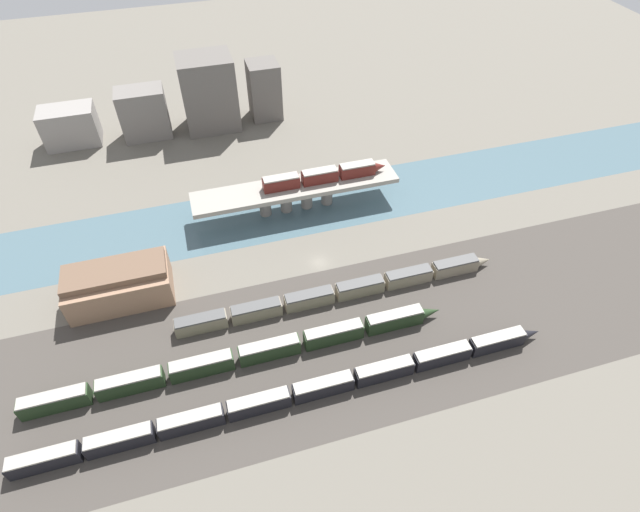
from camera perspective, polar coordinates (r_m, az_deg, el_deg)
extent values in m
plane|color=#666056|center=(124.17, -0.11, -0.75)|extent=(400.00, 400.00, 0.00)
cube|color=#423D38|center=(109.50, 3.46, -9.39)|extent=(280.00, 42.00, 0.01)
cube|color=#47606B|center=(140.12, -2.68, 5.51)|extent=(320.00, 23.41, 0.01)
cube|color=gray|center=(135.73, -2.78, 7.84)|extent=(55.98, 9.93, 1.29)
cylinder|color=gray|center=(136.83, -6.30, 5.88)|extent=(3.15, 3.15, 6.47)
cylinder|color=gray|center=(137.61, -3.91, 6.33)|extent=(3.15, 3.15, 6.47)
cylinder|color=gray|center=(138.64, -1.54, 6.77)|extent=(3.15, 3.15, 6.47)
cylinder|color=gray|center=(139.90, 0.79, 7.19)|extent=(3.15, 3.15, 6.47)
cube|color=#5B1E19|center=(133.74, -4.46, 8.30)|extent=(9.73, 3.17, 3.19)
cube|color=#9E998E|center=(132.68, -4.51, 8.93)|extent=(9.34, 2.92, 0.40)
cube|color=#5B1E19|center=(135.76, -0.03, 9.08)|extent=(9.73, 3.17, 3.19)
cube|color=#9E998E|center=(134.72, -0.03, 9.70)|extent=(9.34, 2.92, 0.40)
cube|color=#5B1E19|center=(138.58, 4.26, 9.78)|extent=(9.73, 3.17, 3.19)
cube|color=#9E998E|center=(137.56, 4.30, 10.40)|extent=(9.34, 2.92, 0.40)
cone|color=#5B1E19|center=(140.78, 6.82, 10.12)|extent=(3.40, 2.85, 2.85)
cube|color=black|center=(106.06, -28.96, -19.76)|extent=(12.08, 2.77, 3.41)
cube|color=#9E998E|center=(104.50, -29.34, -19.28)|extent=(11.59, 2.55, 0.40)
cube|color=black|center=(102.43, -21.88, -18.99)|extent=(12.08, 2.77, 3.41)
cube|color=#9E998E|center=(100.82, -22.18, -18.49)|extent=(11.59, 2.55, 0.40)
cube|color=black|center=(100.30, -14.47, -17.88)|extent=(12.08, 2.77, 3.41)
cube|color=#9E998E|center=(98.65, -14.68, -17.37)|extent=(11.59, 2.55, 0.40)
cube|color=black|center=(99.76, -6.97, -16.46)|extent=(12.08, 2.77, 3.41)
cube|color=#9E998E|center=(98.11, -7.07, -15.92)|extent=(11.59, 2.55, 0.40)
cube|color=black|center=(100.85, 0.36, -14.78)|extent=(12.08, 2.77, 3.41)
cube|color=#9E998E|center=(99.22, 0.37, -14.23)|extent=(11.59, 2.55, 0.40)
cube|color=black|center=(103.51, 7.32, -12.95)|extent=(12.08, 2.77, 3.41)
cube|color=#9E998E|center=(101.92, 7.42, -12.38)|extent=(11.59, 2.55, 0.40)
cube|color=black|center=(107.63, 13.74, -11.07)|extent=(12.08, 2.77, 3.41)
cube|color=#9E998E|center=(106.10, 13.92, -10.49)|extent=(11.59, 2.55, 0.40)
cube|color=black|center=(113.04, 19.55, -9.23)|extent=(12.08, 2.77, 3.41)
cube|color=#9E998E|center=(111.59, 19.78, -8.65)|extent=(11.59, 2.55, 0.40)
cone|color=black|center=(117.23, 22.90, -8.16)|extent=(4.23, 2.50, 2.50)
cube|color=#23381E|center=(111.31, -28.03, -14.51)|extent=(12.83, 2.88, 3.72)
cube|color=#9E998E|center=(109.71, -28.40, -13.94)|extent=(12.31, 2.65, 0.40)
cube|color=#23381E|center=(107.72, -20.83, -13.49)|extent=(12.83, 2.88, 3.72)
cube|color=#9E998E|center=(106.07, -21.12, -12.89)|extent=(12.31, 2.65, 0.40)
cube|color=#23381E|center=(105.86, -13.34, -12.19)|extent=(12.83, 2.88, 3.72)
cube|color=#9E998E|center=(104.18, -13.52, -11.57)|extent=(12.31, 2.65, 0.40)
cube|color=#23381E|center=(105.83, -5.79, -10.67)|extent=(12.83, 2.88, 3.72)
cube|color=#9E998E|center=(104.14, -5.87, -10.02)|extent=(12.31, 2.65, 0.40)
cube|color=#23381E|center=(107.61, 1.56, -8.99)|extent=(12.83, 2.88, 3.72)
cube|color=#9E998E|center=(105.96, 1.58, -8.33)|extent=(12.31, 2.65, 0.40)
cube|color=#23381E|center=(111.14, 8.49, -7.26)|extent=(12.83, 2.88, 3.72)
cube|color=#9E998E|center=(109.54, 8.61, -6.60)|extent=(12.31, 2.65, 0.40)
cone|color=#23381E|center=(114.27, 12.50, -6.26)|extent=(4.49, 2.59, 2.59)
cube|color=gray|center=(112.67, -13.42, -7.52)|extent=(11.31, 3.09, 3.26)
cube|color=#4C4C4C|center=(111.27, -13.57, -6.95)|extent=(10.86, 2.84, 0.40)
cube|color=gray|center=(112.67, -7.28, -6.28)|extent=(11.31, 3.09, 3.26)
cube|color=#4C4C4C|center=(111.27, -7.37, -5.69)|extent=(10.86, 2.84, 0.40)
cube|color=gray|center=(113.99, -1.24, -4.98)|extent=(11.31, 3.09, 3.26)
cube|color=#4C4C4C|center=(112.60, -1.26, -4.38)|extent=(10.86, 2.84, 0.40)
cube|color=gray|center=(116.58, 4.57, -3.67)|extent=(11.31, 3.09, 3.26)
cube|color=#4C4C4C|center=(115.22, 4.62, -3.07)|extent=(10.86, 2.84, 0.40)
cube|color=gray|center=(120.37, 10.05, -2.40)|extent=(11.31, 3.09, 3.26)
cube|color=#4C4C4C|center=(119.05, 10.16, -1.80)|extent=(10.86, 2.84, 0.40)
cube|color=gray|center=(125.23, 15.15, -1.20)|extent=(11.31, 3.09, 3.26)
cube|color=#4C4C4C|center=(123.97, 15.31, -0.61)|extent=(10.86, 2.84, 0.40)
cone|color=gray|center=(128.88, 18.11, -0.54)|extent=(3.96, 2.78, 2.78)
cube|color=#937056|center=(122.77, -21.92, -3.12)|extent=(22.83, 12.57, 7.54)
cube|color=brown|center=(119.64, -22.50, -1.64)|extent=(22.37, 8.80, 1.65)
cube|color=gray|center=(182.53, -26.65, 13.12)|extent=(16.60, 10.28, 12.05)
cube|color=slate|center=(176.59, -19.48, 15.13)|extent=(14.94, 9.70, 16.07)
cube|color=#605B56|center=(174.85, -12.60, 17.75)|extent=(17.19, 14.24, 23.77)
cube|color=#605B56|center=(179.06, -6.39, 18.32)|extent=(10.15, 10.33, 18.94)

